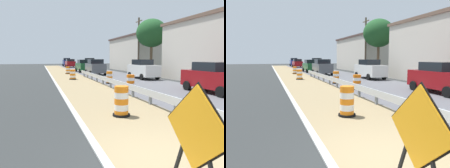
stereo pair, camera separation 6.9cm
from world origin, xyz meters
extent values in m
plane|color=#2B2D2D|center=(0.00, 0.00, 0.00)|extent=(160.00, 160.00, 0.00)
cube|color=#8E7A56|center=(0.68, 0.00, 0.00)|extent=(3.77, 120.00, 0.01)
cube|color=#ADB2B7|center=(2.32, 1.03, 0.55)|extent=(0.08, 42.18, 0.32)
cube|color=slate|center=(2.40, 1.03, 0.35)|extent=(0.12, 0.12, 0.70)
cube|color=slate|center=(2.40, 3.04, 0.35)|extent=(0.12, 0.12, 0.70)
cube|color=slate|center=(2.40, 5.05, 0.35)|extent=(0.12, 0.12, 0.70)
cube|color=slate|center=(2.40, 7.06, 0.35)|extent=(0.12, 0.12, 0.70)
cube|color=slate|center=(2.40, 9.07, 0.35)|extent=(0.12, 0.12, 0.70)
cube|color=slate|center=(2.40, 11.08, 0.35)|extent=(0.12, 0.12, 0.70)
cube|color=slate|center=(2.40, 13.08, 0.35)|extent=(0.12, 0.12, 0.70)
cube|color=slate|center=(2.40, 15.09, 0.35)|extent=(0.12, 0.12, 0.70)
cube|color=slate|center=(2.40, 17.10, 0.35)|extent=(0.12, 0.12, 0.70)
cube|color=slate|center=(2.40, 19.11, 0.35)|extent=(0.12, 0.12, 0.70)
cube|color=slate|center=(2.40, 21.12, 0.35)|extent=(0.12, 0.12, 0.70)
cube|color=black|center=(-0.28, -0.81, 0.52)|extent=(0.07, 0.39, 1.06)
cube|color=orange|center=(-0.28, -1.16, 1.12)|extent=(0.09, 1.37, 1.37)
cube|color=black|center=(-0.27, -1.16, 1.12)|extent=(0.07, 1.45, 1.45)
cylinder|color=orange|center=(0.35, 3.60, 0.11)|extent=(0.53, 0.53, 0.23)
cylinder|color=white|center=(0.35, 3.60, 0.34)|extent=(0.53, 0.53, 0.23)
cylinder|color=orange|center=(0.35, 3.60, 0.57)|extent=(0.53, 0.53, 0.23)
cylinder|color=white|center=(0.35, 3.60, 0.80)|extent=(0.53, 0.53, 0.23)
cylinder|color=orange|center=(0.35, 3.60, 1.03)|extent=(0.53, 0.53, 0.23)
cylinder|color=black|center=(0.35, 3.60, 0.04)|extent=(0.67, 0.67, 0.08)
cylinder|color=orange|center=(3.49, 9.89, 0.10)|extent=(0.56, 0.56, 0.21)
cylinder|color=white|center=(3.49, 9.89, 0.31)|extent=(0.56, 0.56, 0.21)
cylinder|color=orange|center=(3.49, 9.89, 0.51)|extent=(0.56, 0.56, 0.21)
cylinder|color=white|center=(3.49, 9.89, 0.72)|extent=(0.56, 0.56, 0.21)
cylinder|color=orange|center=(3.49, 9.89, 0.93)|extent=(0.56, 0.56, 0.21)
cylinder|color=black|center=(3.49, 9.89, 0.04)|extent=(0.70, 0.70, 0.08)
cylinder|color=orange|center=(3.13, 13.59, 0.11)|extent=(0.52, 0.52, 0.21)
cylinder|color=white|center=(3.13, 13.59, 0.32)|extent=(0.52, 0.52, 0.21)
cylinder|color=orange|center=(3.13, 13.59, 0.53)|extent=(0.52, 0.52, 0.21)
cylinder|color=white|center=(3.13, 13.59, 0.74)|extent=(0.52, 0.52, 0.21)
cylinder|color=orange|center=(3.13, 13.59, 0.95)|extent=(0.52, 0.52, 0.21)
cylinder|color=black|center=(3.13, 13.59, 0.04)|extent=(0.65, 0.65, 0.08)
cylinder|color=orange|center=(0.61, 18.07, 0.10)|extent=(0.58, 0.58, 0.20)
cylinder|color=white|center=(0.61, 18.07, 0.31)|extent=(0.58, 0.58, 0.20)
cylinder|color=orange|center=(0.61, 18.07, 0.51)|extent=(0.58, 0.58, 0.20)
cylinder|color=white|center=(0.61, 18.07, 0.72)|extent=(0.58, 0.58, 0.20)
cylinder|color=orange|center=(0.61, 18.07, 0.92)|extent=(0.58, 0.58, 0.20)
cylinder|color=black|center=(0.61, 18.07, 0.04)|extent=(0.72, 0.72, 0.08)
cylinder|color=orange|center=(1.07, 25.90, 0.10)|extent=(0.54, 0.54, 0.20)
cylinder|color=white|center=(1.07, 25.90, 0.31)|extent=(0.54, 0.54, 0.20)
cylinder|color=orange|center=(1.07, 25.90, 0.51)|extent=(0.54, 0.54, 0.20)
cylinder|color=white|center=(1.07, 25.90, 0.71)|extent=(0.54, 0.54, 0.20)
cylinder|color=orange|center=(1.07, 25.90, 0.92)|extent=(0.54, 0.54, 0.20)
cylinder|color=black|center=(1.07, 25.90, 0.04)|extent=(0.68, 0.68, 0.08)
cube|color=#195128|center=(3.93, 29.13, 0.85)|extent=(1.90, 4.43, 1.07)
cube|color=black|center=(3.94, 28.95, 1.67)|extent=(1.67, 2.06, 0.56)
cylinder|color=black|center=(3.00, 30.56, 0.32)|extent=(0.24, 0.65, 0.64)
cylinder|color=black|center=(4.80, 30.60, 0.32)|extent=(0.24, 0.65, 0.64)
cylinder|color=black|center=(3.07, 27.66, 0.32)|extent=(0.24, 0.65, 0.64)
cylinder|color=black|center=(4.87, 27.70, 0.32)|extent=(0.24, 0.65, 0.64)
cube|color=silver|center=(7.89, 16.62, 0.90)|extent=(1.75, 4.50, 1.16)
cube|color=black|center=(7.89, 16.80, 1.76)|extent=(1.57, 2.07, 0.56)
cylinder|color=black|center=(8.77, 15.14, 0.32)|extent=(0.22, 0.64, 0.64)
cylinder|color=black|center=(7.02, 15.14, 0.32)|extent=(0.22, 0.64, 0.64)
cylinder|color=black|center=(8.76, 18.11, 0.32)|extent=(0.22, 0.64, 0.64)
cylinder|color=black|center=(7.02, 18.11, 0.32)|extent=(0.22, 0.64, 0.64)
cube|color=navy|center=(4.28, 54.48, 0.97)|extent=(1.98, 4.75, 1.31)
cube|color=black|center=(4.28, 54.30, 1.91)|extent=(1.73, 2.21, 0.56)
cylinder|color=black|center=(3.40, 56.06, 0.32)|extent=(0.24, 0.65, 0.64)
cylinder|color=black|center=(5.25, 56.01, 0.32)|extent=(0.24, 0.65, 0.64)
cylinder|color=black|center=(3.31, 52.96, 0.32)|extent=(0.24, 0.65, 0.64)
cylinder|color=black|center=(5.17, 52.91, 0.32)|extent=(0.24, 0.65, 0.64)
cube|color=black|center=(7.87, 42.09, 0.97)|extent=(1.90, 4.79, 1.30)
cube|color=black|center=(7.87, 42.29, 1.90)|extent=(1.68, 2.21, 0.56)
cylinder|color=black|center=(8.81, 40.53, 0.32)|extent=(0.23, 0.64, 0.64)
cylinder|color=black|center=(6.97, 40.51, 0.32)|extent=(0.23, 0.64, 0.64)
cylinder|color=black|center=(8.78, 43.68, 0.32)|extent=(0.23, 0.64, 0.64)
cylinder|color=black|center=(6.93, 43.66, 0.32)|extent=(0.23, 0.64, 0.64)
cube|color=maroon|center=(4.24, 46.96, 0.86)|extent=(1.94, 4.80, 1.08)
cube|color=black|center=(4.24, 46.77, 1.68)|extent=(1.74, 2.21, 0.56)
cylinder|color=black|center=(3.27, 48.54, 0.32)|extent=(0.22, 0.64, 0.64)
cylinder|color=black|center=(5.19, 48.55, 0.32)|extent=(0.22, 0.64, 0.64)
cylinder|color=black|center=(3.28, 45.37, 0.32)|extent=(0.22, 0.64, 0.64)
cylinder|color=black|center=(5.21, 45.38, 0.32)|extent=(0.22, 0.64, 0.64)
cube|color=maroon|center=(7.88, 6.75, 0.85)|extent=(1.85, 4.37, 1.06)
cube|color=black|center=(7.88, 6.93, 1.66)|extent=(1.66, 2.01, 0.56)
cylinder|color=black|center=(6.96, 5.31, 0.32)|extent=(0.22, 0.64, 0.64)
cylinder|color=black|center=(8.80, 8.19, 0.32)|extent=(0.22, 0.64, 0.64)
cylinder|color=black|center=(6.96, 8.19, 0.32)|extent=(0.22, 0.64, 0.64)
cube|color=#4C5156|center=(4.33, 23.30, 0.90)|extent=(1.88, 4.12, 1.15)
cube|color=black|center=(4.33, 23.14, 1.75)|extent=(1.69, 1.90, 0.56)
cylinder|color=black|center=(3.39, 24.66, 0.32)|extent=(0.22, 0.64, 0.64)
cylinder|color=black|center=(5.26, 24.66, 0.32)|extent=(0.22, 0.64, 0.64)
cylinder|color=black|center=(3.40, 21.94, 0.32)|extent=(0.22, 0.64, 0.64)
cylinder|color=black|center=(5.27, 21.95, 0.32)|extent=(0.22, 0.64, 0.64)
cube|color=beige|center=(15.23, 31.27, 2.81)|extent=(8.11, 13.81, 5.63)
cube|color=#4C3833|center=(15.23, 31.27, 5.78)|extent=(8.43, 14.37, 0.30)
cylinder|color=brown|center=(10.65, 23.51, 3.86)|extent=(0.24, 0.24, 7.73)
cube|color=brown|center=(10.65, 23.51, 7.23)|extent=(0.12, 1.80, 0.10)
cylinder|color=brown|center=(11.46, 21.32, 1.91)|extent=(0.36, 0.36, 3.81)
ellipsoid|color=#1E4C23|center=(11.46, 21.32, 5.43)|extent=(4.04, 4.04, 3.64)
camera|label=1|loc=(-2.52, -3.74, 2.20)|focal=33.96mm
camera|label=2|loc=(-2.45, -3.76, 2.20)|focal=33.96mm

